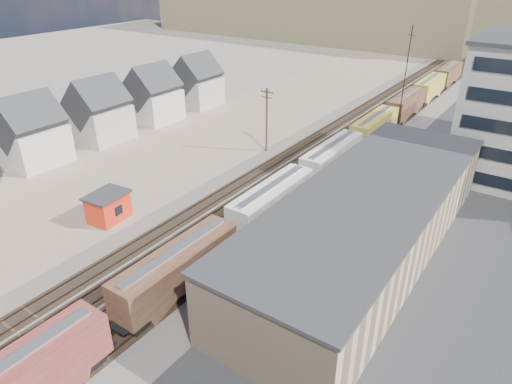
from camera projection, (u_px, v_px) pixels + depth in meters
The scene contains 12 objects.
ground at pixel (65, 338), 36.52m from camera, with size 300.00×300.00×0.00m, color #6B6356.
ballast_bed at pixel (338, 147), 73.00m from camera, with size 18.00×200.00×0.06m, color #4C4742.
dirt_yard at pixel (202, 140), 75.83m from camera, with size 24.00×180.00×0.03m, color #766451.
asphalt_lot at pixel (459, 230), 50.92m from camera, with size 26.00×120.00×0.04m, color #232326.
rail_tracks at pixel (335, 146), 73.24m from camera, with size 11.40×200.00×0.24m.
freight_train at pixel (355, 141), 67.82m from camera, with size 3.00×119.74×4.46m.
warehouse at pixel (368, 221), 45.50m from camera, with size 12.40×40.40×7.25m.
utility_pole_north at pixel (267, 119), 69.04m from camera, with size 2.20×0.32×10.00m.
radio_mast at pixel (404, 83), 73.08m from camera, with size 1.20×0.16×18.00m.
townhouse_row at pixel (67, 124), 69.98m from camera, with size 8.15×68.16×10.47m.
hills_north at pixel (496, 0), 152.50m from camera, with size 265.00×80.00×32.00m.
maintenance_shed at pixel (108, 207), 52.13m from camera, with size 3.99×4.92×3.37m.
Camera 1 is at (28.03, -13.50, 27.17)m, focal length 32.00 mm.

